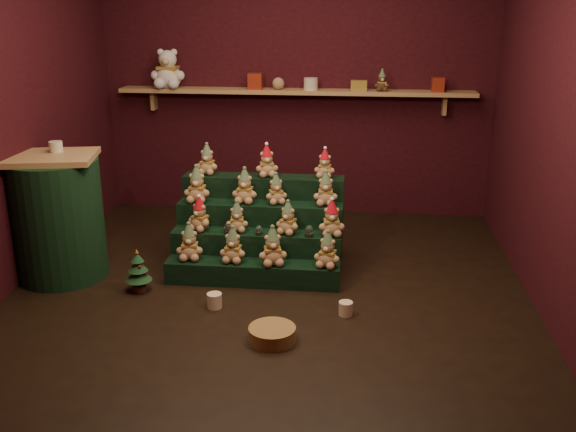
# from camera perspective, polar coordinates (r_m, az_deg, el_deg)

# --- Properties ---
(ground) EXTENTS (4.00, 4.00, 0.00)m
(ground) POSITION_cam_1_polar(r_m,az_deg,el_deg) (5.15, -1.51, -6.22)
(ground) COLOR black
(ground) RESTS_ON ground
(back_wall) EXTENTS (4.00, 0.10, 2.80)m
(back_wall) POSITION_cam_1_polar(r_m,az_deg,el_deg) (6.77, 0.78, 12.04)
(back_wall) COLOR black
(back_wall) RESTS_ON ground
(front_wall) EXTENTS (4.00, 0.10, 2.80)m
(front_wall) POSITION_cam_1_polar(r_m,az_deg,el_deg) (2.77, -7.48, 2.69)
(front_wall) COLOR black
(front_wall) RESTS_ON ground
(left_wall) EXTENTS (0.10, 4.00, 2.80)m
(left_wall) POSITION_cam_1_polar(r_m,az_deg,el_deg) (5.42, -23.93, 8.93)
(left_wall) COLOR black
(left_wall) RESTS_ON ground
(right_wall) EXTENTS (0.10, 4.00, 2.80)m
(right_wall) POSITION_cam_1_polar(r_m,az_deg,el_deg) (4.91, 23.06, 8.20)
(right_wall) COLOR black
(right_wall) RESTS_ON ground
(back_shelf) EXTENTS (3.60, 0.26, 0.24)m
(back_shelf) POSITION_cam_1_polar(r_m,az_deg,el_deg) (6.60, 0.62, 10.96)
(back_shelf) COLOR tan
(back_shelf) RESTS_ON ground
(riser_tier_front) EXTENTS (1.40, 0.22, 0.18)m
(riser_tier_front) POSITION_cam_1_polar(r_m,az_deg,el_deg) (5.17, -3.17, -5.07)
(riser_tier_front) COLOR black
(riser_tier_front) RESTS_ON ground
(riser_tier_midfront) EXTENTS (1.40, 0.22, 0.36)m
(riser_tier_midfront) POSITION_cam_1_polar(r_m,az_deg,el_deg) (5.34, -2.80, -3.25)
(riser_tier_midfront) COLOR black
(riser_tier_midfront) RESTS_ON ground
(riser_tier_midback) EXTENTS (1.40, 0.22, 0.54)m
(riser_tier_midback) POSITION_cam_1_polar(r_m,az_deg,el_deg) (5.51, -2.46, -1.55)
(riser_tier_midback) COLOR black
(riser_tier_midback) RESTS_ON ground
(riser_tier_back) EXTENTS (1.40, 0.22, 0.72)m
(riser_tier_back) POSITION_cam_1_polar(r_m,az_deg,el_deg) (5.68, -2.14, 0.06)
(riser_tier_back) COLOR black
(riser_tier_back) RESTS_ON ground
(teddy_0) EXTENTS (0.23, 0.22, 0.30)m
(teddy_0) POSITION_cam_1_polar(r_m,az_deg,el_deg) (5.20, -8.76, -2.27)
(teddy_0) COLOR tan
(teddy_0) RESTS_ON riser_tier_front
(teddy_1) EXTENTS (0.22, 0.20, 0.29)m
(teddy_1) POSITION_cam_1_polar(r_m,az_deg,el_deg) (5.11, -4.92, -2.55)
(teddy_1) COLOR tan
(teddy_1) RESTS_ON riser_tier_front
(teddy_2) EXTENTS (0.27, 0.25, 0.31)m
(teddy_2) POSITION_cam_1_polar(r_m,az_deg,el_deg) (5.04, -1.38, -2.68)
(teddy_2) COLOR tan
(teddy_2) RESTS_ON riser_tier_front
(teddy_3) EXTENTS (0.25, 0.23, 0.29)m
(teddy_3) POSITION_cam_1_polar(r_m,az_deg,el_deg) (5.01, 3.54, -2.98)
(teddy_3) COLOR tan
(teddy_3) RESTS_ON riser_tier_front
(teddy_4) EXTENTS (0.25, 0.24, 0.28)m
(teddy_4) POSITION_cam_1_polar(r_m,az_deg,el_deg) (5.32, -7.86, 0.18)
(teddy_4) COLOR tan
(teddy_4) RESTS_ON riser_tier_midfront
(teddy_5) EXTENTS (0.20, 0.19, 0.25)m
(teddy_5) POSITION_cam_1_polar(r_m,az_deg,el_deg) (5.26, -4.56, -0.05)
(teddy_5) COLOR tan
(teddy_5) RESTS_ON riser_tier_midfront
(teddy_6) EXTENTS (0.24, 0.23, 0.27)m
(teddy_6) POSITION_cam_1_polar(r_m,az_deg,el_deg) (5.19, 0.00, -0.14)
(teddy_6) COLOR tan
(teddy_6) RESTS_ON riser_tier_midfront
(teddy_7) EXTENTS (0.24, 0.22, 0.29)m
(teddy_7) POSITION_cam_1_polar(r_m,az_deg,el_deg) (5.15, 3.90, -0.19)
(teddy_7) COLOR tan
(teddy_7) RESTS_ON riser_tier_midfront
(teddy_8) EXTENTS (0.22, 0.20, 0.31)m
(teddy_8) POSITION_cam_1_polar(r_m,az_deg,el_deg) (5.47, -8.10, 2.81)
(teddy_8) COLOR tan
(teddy_8) RESTS_ON riser_tier_midback
(teddy_9) EXTENTS (0.22, 0.20, 0.30)m
(teddy_9) POSITION_cam_1_polar(r_m,az_deg,el_deg) (5.41, -3.86, 2.70)
(teddy_9) COLOR tan
(teddy_9) RESTS_ON riser_tier_midback
(teddy_10) EXTENTS (0.23, 0.22, 0.26)m
(teddy_10) POSITION_cam_1_polar(r_m,az_deg,el_deg) (5.38, -1.07, 2.44)
(teddy_10) COLOR tan
(teddy_10) RESTS_ON riser_tier_midback
(teddy_11) EXTENTS (0.21, 0.19, 0.28)m
(teddy_11) POSITION_cam_1_polar(r_m,az_deg,el_deg) (5.35, 3.37, 2.46)
(teddy_11) COLOR tan
(teddy_11) RESTS_ON riser_tier_midback
(teddy_12) EXTENTS (0.20, 0.19, 0.27)m
(teddy_12) POSITION_cam_1_polar(r_m,az_deg,el_deg) (5.66, -7.20, 5.03)
(teddy_12) COLOR tan
(teddy_12) RESTS_ON riser_tier_back
(teddy_13) EXTENTS (0.23, 0.22, 0.27)m
(teddy_13) POSITION_cam_1_polar(r_m,az_deg,el_deg) (5.54, -1.90, 4.92)
(teddy_13) COLOR tan
(teddy_13) RESTS_ON riser_tier_back
(teddy_14) EXTENTS (0.19, 0.18, 0.25)m
(teddy_14) POSITION_cam_1_polar(r_m,az_deg,el_deg) (5.51, 3.30, 4.69)
(teddy_14) COLOR tan
(teddy_14) RESTS_ON riser_tier_back
(snow_globe_a) EXTENTS (0.06, 0.06, 0.08)m
(snow_globe_a) POSITION_cam_1_polar(r_m,az_deg,el_deg) (5.24, -5.37, -1.12)
(snow_globe_a) COLOR black
(snow_globe_a) RESTS_ON riser_tier_midfront
(snow_globe_b) EXTENTS (0.06, 0.06, 0.08)m
(snow_globe_b) POSITION_cam_1_polar(r_m,az_deg,el_deg) (5.20, -2.61, -1.26)
(snow_globe_b) COLOR black
(snow_globe_b) RESTS_ON riser_tier_midfront
(snow_globe_c) EXTENTS (0.07, 0.07, 0.09)m
(snow_globe_c) POSITION_cam_1_polar(r_m,az_deg,el_deg) (5.15, 1.89, -1.34)
(snow_globe_c) COLOR black
(snow_globe_c) RESTS_ON riser_tier_midfront
(side_table) EXTENTS (0.77, 0.71, 1.02)m
(side_table) POSITION_cam_1_polar(r_m,az_deg,el_deg) (5.49, -19.76, -0.12)
(side_table) COLOR tan
(side_table) RESTS_ON ground
(table_ornament) EXTENTS (0.11, 0.11, 0.08)m
(table_ornament) POSITION_cam_1_polar(r_m,az_deg,el_deg) (5.43, -19.94, 5.81)
(table_ornament) COLOR beige
(table_ornament) RESTS_ON side_table
(mini_christmas_tree) EXTENTS (0.21, 0.21, 0.35)m
(mini_christmas_tree) POSITION_cam_1_polar(r_m,az_deg,el_deg) (5.13, -13.18, -4.76)
(mini_christmas_tree) COLOR #452218
(mini_christmas_tree) RESTS_ON ground
(mug_left) EXTENTS (0.11, 0.11, 0.11)m
(mug_left) POSITION_cam_1_polar(r_m,az_deg,el_deg) (4.81, -6.55, -7.48)
(mug_left) COLOR beige
(mug_left) RESTS_ON ground
(mug_right) EXTENTS (0.10, 0.10, 0.10)m
(mug_right) POSITION_cam_1_polar(r_m,az_deg,el_deg) (4.69, 5.15, -8.19)
(mug_right) COLOR beige
(mug_right) RESTS_ON ground
(wicker_basket) EXTENTS (0.35, 0.35, 0.10)m
(wicker_basket) POSITION_cam_1_polar(r_m,az_deg,el_deg) (4.34, -1.42, -10.46)
(wicker_basket) COLOR olive
(wicker_basket) RESTS_ON ground
(white_bear) EXTENTS (0.36, 0.32, 0.49)m
(white_bear) POSITION_cam_1_polar(r_m,az_deg,el_deg) (6.79, -10.64, 13.18)
(white_bear) COLOR silver
(white_bear) RESTS_ON back_shelf
(brown_bear) EXTENTS (0.16, 0.15, 0.21)m
(brown_bear) POSITION_cam_1_polar(r_m,az_deg,el_deg) (6.53, 8.35, 11.83)
(brown_bear) COLOR #452517
(brown_bear) RESTS_ON back_shelf
(gift_tin_red_a) EXTENTS (0.14, 0.14, 0.16)m
(gift_tin_red_a) POSITION_cam_1_polar(r_m,az_deg,el_deg) (6.62, -2.91, 11.88)
(gift_tin_red_a) COLOR #9B2D17
(gift_tin_red_a) RESTS_ON back_shelf
(gift_tin_cream) EXTENTS (0.14, 0.14, 0.12)m
(gift_tin_cream) POSITION_cam_1_polar(r_m,az_deg,el_deg) (6.56, 2.04, 11.65)
(gift_tin_cream) COLOR beige
(gift_tin_cream) RESTS_ON back_shelf
(gift_tin_red_b) EXTENTS (0.12, 0.12, 0.14)m
(gift_tin_red_b) POSITION_cam_1_polar(r_m,az_deg,el_deg) (6.58, 13.17, 11.31)
(gift_tin_red_b) COLOR #9B2D17
(gift_tin_red_b) RESTS_ON back_shelf
(shelf_plush_ball) EXTENTS (0.12, 0.12, 0.12)m
(shelf_plush_ball) POSITION_cam_1_polar(r_m,az_deg,el_deg) (6.59, -0.87, 11.70)
(shelf_plush_ball) COLOR tan
(shelf_plush_ball) RESTS_ON back_shelf
(scarf_gift_box) EXTENTS (0.16, 0.10, 0.10)m
(scarf_gift_box) POSITION_cam_1_polar(r_m,az_deg,el_deg) (6.54, 6.32, 11.45)
(scarf_gift_box) COLOR orange
(scarf_gift_box) RESTS_ON back_shelf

